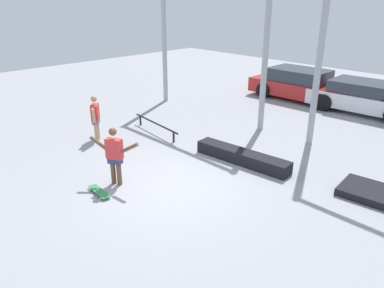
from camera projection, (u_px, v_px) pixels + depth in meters
ground_plane at (170, 185)px, 9.46m from camera, size 36.00×36.00×0.00m
skateboarder at (115, 154)px, 9.22m from camera, size 1.27×0.66×1.51m
skateboard at (99, 191)px, 9.03m from camera, size 0.82×0.29×0.08m
grind_box at (242, 157)px, 10.65m from camera, size 2.94×0.77×0.36m
grind_rail at (156, 125)px, 12.86m from camera, size 2.59×0.36×0.38m
canopy_support_left at (209, 19)px, 13.76m from camera, size 5.41×0.20×5.98m
parked_car_red at (301, 85)px, 16.85m from camera, size 4.63×2.09×1.36m
parked_car_white at (365, 97)px, 15.01m from camera, size 4.42×2.19×1.25m
bystander at (96, 117)px, 12.11m from camera, size 0.66×0.56×1.48m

